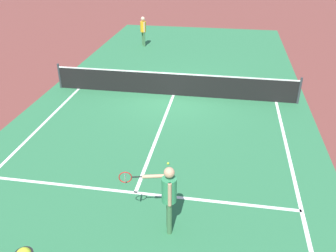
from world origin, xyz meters
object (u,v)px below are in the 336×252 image
(player_near, at_px, (168,193))
(tennis_ball_mid_court, at_px, (168,163))
(net, at_px, (174,84))
(player_far, at_px, (143,28))

(player_near, relative_size, tennis_ball_mid_court, 25.44)
(net, relative_size, player_near, 5.90)
(tennis_ball_mid_court, bearing_deg, player_far, 106.24)
(net, relative_size, tennis_ball_mid_court, 150.16)
(player_near, bearing_deg, player_far, 105.07)
(net, xyz_separation_m, player_near, (1.04, -7.53, 0.55))
(tennis_ball_mid_court, bearing_deg, player_near, -80.59)
(player_far, relative_size, tennis_ball_mid_court, 25.66)
(net, distance_m, player_near, 7.62)
(player_far, bearing_deg, net, -67.60)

